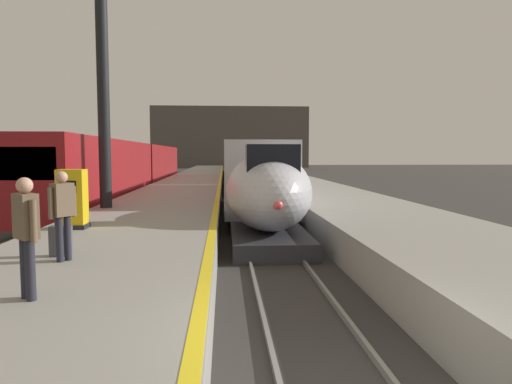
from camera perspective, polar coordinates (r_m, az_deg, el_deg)
name	(u,v)px	position (r m, az deg, el deg)	size (l,w,h in m)	color
platform_left	(184,194)	(30.15, -8.85, -0.23)	(4.80, 110.00, 1.05)	gray
platform_right	(309,193)	(30.54, 6.47, -0.15)	(4.80, 110.00, 1.05)	gray
platform_left_safety_stripe	(219,186)	(30.00, -4.52, 0.80)	(0.20, 107.80, 0.01)	yellow
rail_main_left	(234,197)	(32.82, -2.68, -0.61)	(0.08, 110.00, 0.12)	slate
rail_main_right	(255,197)	(32.89, -0.06, -0.59)	(0.08, 110.00, 0.12)	slate
rail_secondary_left	(118,198)	(33.64, -16.61, -0.67)	(0.08, 110.00, 0.12)	slate
rail_secondary_right	(139,198)	(33.34, -14.09, -0.66)	(0.08, 110.00, 0.12)	slate
highspeed_train_main	(238,165)	(49.00, -2.22, 3.37)	(2.92, 74.64, 3.60)	silver
regional_train_adjacent	(131,167)	(34.52, -15.04, 2.94)	(2.85, 36.60, 3.80)	maroon
station_column_mid	(102,44)	(18.74, -18.36, 16.82)	(4.00, 0.68, 10.15)	black
passenger_near_edge	(63,209)	(9.38, -22.62, -1.91)	(0.41, 0.47, 1.69)	#23232D
passenger_mid_platform	(26,228)	(7.10, -26.34, -4.02)	(0.43, 0.43, 1.69)	#23232D
rolling_suitcase	(61,241)	(9.98, -22.81, -5.52)	(0.40, 0.22, 0.98)	#4C4C51
ticket_machine_yellow	(72,201)	(13.49, -21.59, -1.05)	(0.76, 0.62, 1.60)	yellow
terminus_back_wall	(230,137)	(107.26, -3.16, 6.73)	(36.00, 2.00, 14.00)	#4C4742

